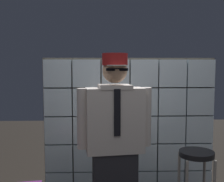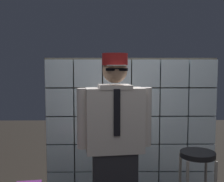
# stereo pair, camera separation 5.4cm
# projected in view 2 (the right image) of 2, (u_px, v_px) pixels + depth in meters

# --- Properties ---
(glass_block_wall) EXTENTS (2.02, 0.10, 1.68)m
(glass_block_wall) POSITION_uv_depth(u_px,v_px,m) (131.00, 129.00, 3.30)
(glass_block_wall) COLOR silver
(glass_block_wall) RESTS_ON ground
(standing_person) EXTENTS (0.67, 0.32, 1.68)m
(standing_person) POSITION_uv_depth(u_px,v_px,m) (115.00, 144.00, 2.49)
(standing_person) COLOR #28282D
(standing_person) RESTS_ON ground
(bar_stool) EXTENTS (0.34, 0.34, 0.74)m
(bar_stool) POSITION_uv_depth(u_px,v_px,m) (197.00, 170.00, 2.74)
(bar_stool) COLOR black
(bar_stool) RESTS_ON ground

